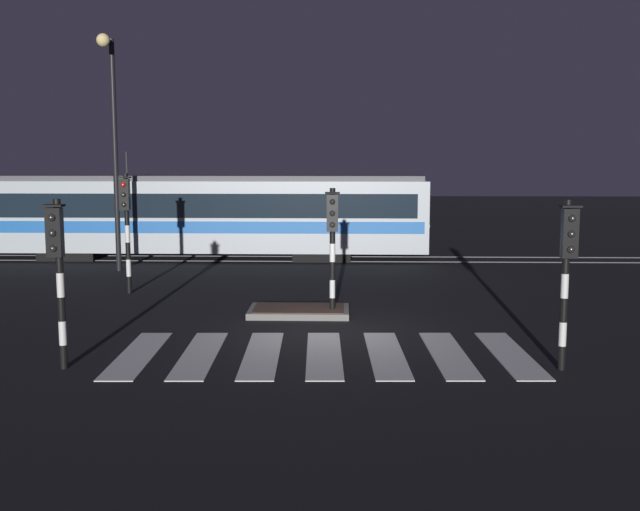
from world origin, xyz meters
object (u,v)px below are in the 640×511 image
traffic_light_median_centre (332,233)px  street_lamp_trackside_left (112,127)px  traffic_light_corner_far_left (126,215)px  tram (196,214)px  traffic_light_corner_near_right (567,259)px  traffic_light_corner_near_left (57,258)px

traffic_light_median_centre → street_lamp_trackside_left: size_ratio=0.40×
traffic_light_corner_far_left → tram: bearing=85.9°
traffic_light_median_centre → traffic_light_corner_near_right: bearing=-47.4°
traffic_light_corner_far_left → tram: 7.72m
street_lamp_trackside_left → tram: 5.20m
traffic_light_corner_near_right → traffic_light_corner_far_left: 12.93m
street_lamp_trackside_left → traffic_light_corner_near_left: bearing=-78.1°
traffic_light_corner_far_left → street_lamp_trackside_left: street_lamp_trackside_left is taller
traffic_light_corner_near_left → traffic_light_corner_near_right: bearing=1.3°
traffic_light_corner_near_left → traffic_light_median_centre: 7.04m
traffic_light_corner_near_right → traffic_light_corner_far_left: (-10.35, 7.75, 0.20)m
street_lamp_trackside_left → tram: (2.12, 3.50, -3.21)m
traffic_light_corner_far_left → traffic_light_corner_near_right: bearing=-36.8°
street_lamp_trackside_left → tram: bearing=58.8°
traffic_light_median_centre → tram: bearing=116.9°
traffic_light_median_centre → tram: size_ratio=0.18×
traffic_light_corner_far_left → street_lamp_trackside_left: bearing=110.6°
traffic_light_corner_near_left → tram: 15.65m
traffic_light_corner_near_right → street_lamp_trackside_left: bearing=135.0°
traffic_light_corner_far_left → tram: tram is taller
traffic_light_corner_near_left → traffic_light_corner_far_left: 8.02m
traffic_light_corner_near_right → traffic_light_median_centre: bearing=132.6°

